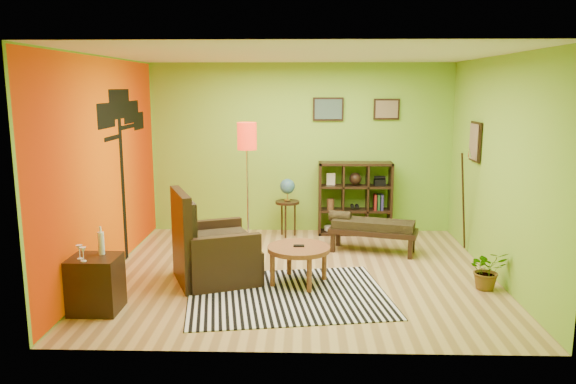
{
  "coord_description": "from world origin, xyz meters",
  "views": [
    {
      "loc": [
        0.05,
        -7.06,
        2.41
      ],
      "look_at": [
        -0.15,
        0.18,
        1.05
      ],
      "focal_mm": 35.0,
      "sensor_mm": 36.0,
      "label": 1
    }
  ],
  "objects_px": {
    "coffee_table": "(299,252)",
    "floor_lamp": "(247,148)",
    "armchair": "(211,253)",
    "side_cabinet": "(96,284)",
    "cube_shelf": "(356,198)",
    "potted_plant": "(487,274)",
    "bench": "(371,227)",
    "globe_table": "(287,193)"
  },
  "relations": [
    {
      "from": "cube_shelf",
      "to": "globe_table",
      "type": "bearing_deg",
      "value": -170.93
    },
    {
      "from": "coffee_table",
      "to": "floor_lamp",
      "type": "height_order",
      "value": "floor_lamp"
    },
    {
      "from": "cube_shelf",
      "to": "coffee_table",
      "type": "bearing_deg",
      "value": -110.69
    },
    {
      "from": "bench",
      "to": "potted_plant",
      "type": "relative_size",
      "value": 2.75
    },
    {
      "from": "floor_lamp",
      "to": "bench",
      "type": "height_order",
      "value": "floor_lamp"
    },
    {
      "from": "globe_table",
      "to": "floor_lamp",
      "type": "bearing_deg",
      "value": -121.24
    },
    {
      "from": "coffee_table",
      "to": "side_cabinet",
      "type": "height_order",
      "value": "side_cabinet"
    },
    {
      "from": "bench",
      "to": "cube_shelf",
      "type": "bearing_deg",
      "value": 97.23
    },
    {
      "from": "side_cabinet",
      "to": "potted_plant",
      "type": "height_order",
      "value": "side_cabinet"
    },
    {
      "from": "coffee_table",
      "to": "globe_table",
      "type": "height_order",
      "value": "globe_table"
    },
    {
      "from": "potted_plant",
      "to": "floor_lamp",
      "type": "bearing_deg",
      "value": 154.23
    },
    {
      "from": "armchair",
      "to": "side_cabinet",
      "type": "bearing_deg",
      "value": -137.38
    },
    {
      "from": "armchair",
      "to": "bench",
      "type": "xyz_separation_m",
      "value": [
        2.15,
        1.31,
        0.02
      ]
    },
    {
      "from": "coffee_table",
      "to": "potted_plant",
      "type": "bearing_deg",
      "value": -3.22
    },
    {
      "from": "armchair",
      "to": "side_cabinet",
      "type": "xyz_separation_m",
      "value": [
        -1.1,
        -1.01,
        -0.04
      ]
    },
    {
      "from": "globe_table",
      "to": "potted_plant",
      "type": "height_order",
      "value": "globe_table"
    },
    {
      "from": "side_cabinet",
      "to": "cube_shelf",
      "type": "xyz_separation_m",
      "value": [
        3.11,
        3.35,
        0.29
      ]
    },
    {
      "from": "armchair",
      "to": "potted_plant",
      "type": "height_order",
      "value": "armchair"
    },
    {
      "from": "floor_lamp",
      "to": "globe_table",
      "type": "xyz_separation_m",
      "value": [
        0.55,
        0.91,
        -0.83
      ]
    },
    {
      "from": "globe_table",
      "to": "cube_shelf",
      "type": "xyz_separation_m",
      "value": [
        1.12,
        0.18,
        -0.12
      ]
    },
    {
      "from": "globe_table",
      "to": "potted_plant",
      "type": "relative_size",
      "value": 1.94
    },
    {
      "from": "coffee_table",
      "to": "bench",
      "type": "bearing_deg",
      "value": 53.0
    },
    {
      "from": "armchair",
      "to": "bench",
      "type": "relative_size",
      "value": 0.92
    },
    {
      "from": "floor_lamp",
      "to": "cube_shelf",
      "type": "xyz_separation_m",
      "value": [
        1.67,
        1.09,
        -0.95
      ]
    },
    {
      "from": "floor_lamp",
      "to": "potted_plant",
      "type": "height_order",
      "value": "floor_lamp"
    },
    {
      "from": "coffee_table",
      "to": "armchair",
      "type": "xyz_separation_m",
      "value": [
        -1.1,
        0.08,
        -0.06
      ]
    },
    {
      "from": "armchair",
      "to": "cube_shelf",
      "type": "distance_m",
      "value": 3.1
    },
    {
      "from": "coffee_table",
      "to": "cube_shelf",
      "type": "relative_size",
      "value": 0.65
    },
    {
      "from": "floor_lamp",
      "to": "bench",
      "type": "xyz_separation_m",
      "value": [
        1.81,
        0.05,
        -1.17
      ]
    },
    {
      "from": "side_cabinet",
      "to": "globe_table",
      "type": "height_order",
      "value": "globe_table"
    },
    {
      "from": "coffee_table",
      "to": "globe_table",
      "type": "distance_m",
      "value": 2.28
    },
    {
      "from": "cube_shelf",
      "to": "bench",
      "type": "xyz_separation_m",
      "value": [
        0.13,
        -1.04,
        -0.22
      ]
    },
    {
      "from": "coffee_table",
      "to": "armchair",
      "type": "distance_m",
      "value": 1.11
    },
    {
      "from": "bench",
      "to": "floor_lamp",
      "type": "bearing_deg",
      "value": -178.3
    },
    {
      "from": "side_cabinet",
      "to": "cube_shelf",
      "type": "bearing_deg",
      "value": 47.11
    },
    {
      "from": "side_cabinet",
      "to": "potted_plant",
      "type": "distance_m",
      "value": 4.54
    },
    {
      "from": "bench",
      "to": "coffee_table",
      "type": "bearing_deg",
      "value": -127.0
    },
    {
      "from": "side_cabinet",
      "to": "coffee_table",
      "type": "bearing_deg",
      "value": 22.86
    },
    {
      "from": "coffee_table",
      "to": "potted_plant",
      "type": "relative_size",
      "value": 1.58
    },
    {
      "from": "armchair",
      "to": "bench",
      "type": "height_order",
      "value": "armchair"
    },
    {
      "from": "floor_lamp",
      "to": "potted_plant",
      "type": "relative_size",
      "value": 3.91
    },
    {
      "from": "floor_lamp",
      "to": "side_cabinet",
      "type": "bearing_deg",
      "value": -122.46
    }
  ]
}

